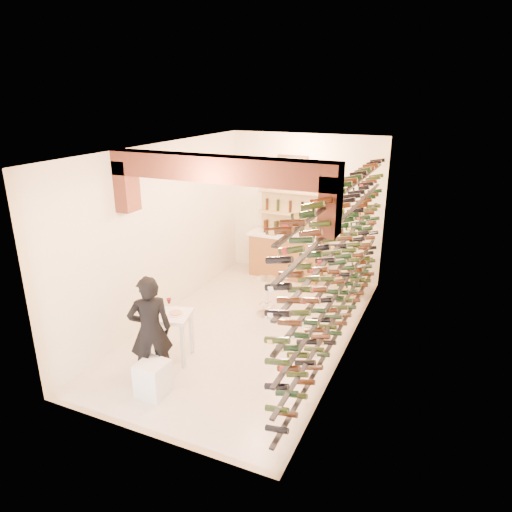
{
  "coord_description": "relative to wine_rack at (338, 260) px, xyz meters",
  "views": [
    {
      "loc": [
        3.13,
        -6.72,
        4.04
      ],
      "look_at": [
        0.0,
        0.3,
        1.3
      ],
      "focal_mm": 32.51,
      "sensor_mm": 36.0,
      "label": 1
    }
  ],
  "objects": [
    {
      "name": "ground",
      "position": [
        -1.53,
        0.0,
        -1.55
      ],
      "size": [
        6.0,
        6.0,
        0.0
      ],
      "primitive_type": "plane",
      "color": "beige",
      "rests_on": "ground"
    },
    {
      "name": "room_shell",
      "position": [
        -1.53,
        -0.26,
        0.7
      ],
      "size": [
        3.52,
        6.02,
        3.21
      ],
      "color": "white",
      "rests_on": "ground"
    },
    {
      "name": "wine_rack",
      "position": [
        0.0,
        0.0,
        0.0
      ],
      "size": [
        0.32,
        5.7,
        2.56
      ],
      "color": "black",
      "rests_on": "ground"
    },
    {
      "name": "back_counter",
      "position": [
        -1.83,
        2.65,
        -1.02
      ],
      "size": [
        1.7,
        0.62,
        1.29
      ],
      "color": "#975F2E",
      "rests_on": "ground"
    },
    {
      "name": "back_shelving",
      "position": [
        -1.83,
        2.89,
        -0.38
      ],
      "size": [
        1.4,
        0.31,
        2.73
      ],
      "color": "tan",
      "rests_on": "ground"
    },
    {
      "name": "tasting_table",
      "position": [
        -2.21,
        -1.37,
        -0.9
      ],
      "size": [
        0.66,
        0.66,
        0.96
      ],
      "rotation": [
        0.0,
        0.0,
        0.25
      ],
      "color": "white",
      "rests_on": "ground"
    },
    {
      "name": "white_stool",
      "position": [
        -1.97,
        -2.26,
        -1.3
      ],
      "size": [
        0.41,
        0.41,
        0.5
      ],
      "primitive_type": "cube",
      "rotation": [
        0.0,
        0.0,
        -0.03
      ],
      "color": "white",
      "rests_on": "ground"
    },
    {
      "name": "person",
      "position": [
        -2.15,
        -2.0,
        -0.71
      ],
      "size": [
        0.72,
        0.7,
        1.67
      ],
      "primitive_type": "imported",
      "rotation": [
        0.0,
        0.0,
        3.86
      ],
      "color": "black",
      "rests_on": "ground"
    },
    {
      "name": "chrome_barstool",
      "position": [
        -1.46,
        0.64,
        -1.11
      ],
      "size": [
        0.39,
        0.39,
        0.76
      ],
      "rotation": [
        0.0,
        0.0,
        -0.21
      ],
      "color": "silver",
      "rests_on": "ground"
    },
    {
      "name": "crate_lower",
      "position": [
        -0.32,
        2.2,
        -1.4
      ],
      "size": [
        0.58,
        0.48,
        0.3
      ],
      "primitive_type": "cube",
      "rotation": [
        0.0,
        0.0,
        0.29
      ],
      "color": "#DFC27A",
      "rests_on": "ground"
    },
    {
      "name": "crate_upper",
      "position": [
        -0.32,
        2.2,
        -1.12
      ],
      "size": [
        0.47,
        0.37,
        0.25
      ],
      "primitive_type": "cube",
      "rotation": [
        0.0,
        0.0,
        0.21
      ],
      "color": "#DFC27A",
      "rests_on": "crate_lower"
    }
  ]
}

